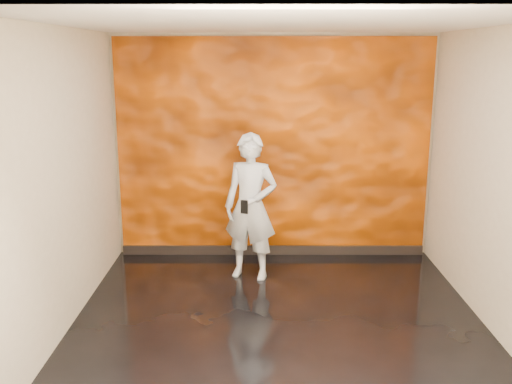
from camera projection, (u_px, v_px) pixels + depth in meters
name	position (u px, v px, depth m)	size (l,w,h in m)	color
room	(279.00, 182.00, 5.24)	(4.02, 4.02, 2.81)	black
feature_wall	(273.00, 149.00, 7.15)	(3.90, 0.06, 2.75)	#FF6100
baseboard	(273.00, 250.00, 7.43)	(3.90, 0.04, 0.12)	black
man	(251.00, 207.00, 6.51)	(0.62, 0.40, 1.69)	#AAB0BA
phone	(244.00, 207.00, 6.29)	(0.08, 0.02, 0.15)	black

